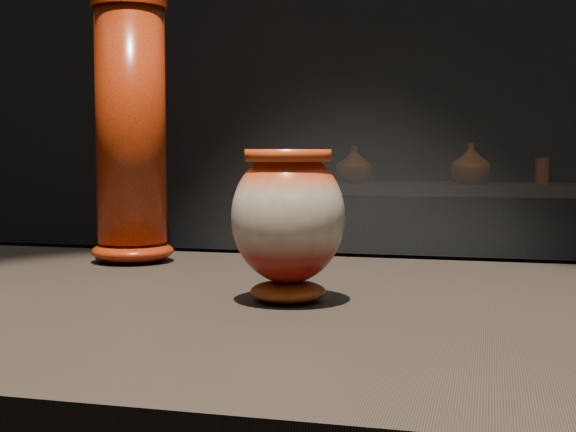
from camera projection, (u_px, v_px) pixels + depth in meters
The scene contains 6 objects.
main_vase at pixel (288, 219), 0.92m from camera, with size 0.17×0.17×0.18m.
tall_vase at pixel (131, 136), 1.25m from camera, with size 0.17×0.17×0.41m.
back_shelf at pixel (435, 234), 4.22m from camera, with size 2.00×0.60×0.90m.
back_vase_left at pixel (354, 164), 4.26m from camera, with size 0.19×0.19×0.20m, color #9F4717.
back_vase_mid at pixel (471, 164), 4.13m from camera, with size 0.20×0.20×0.21m, color maroon.
back_vase_right at pixel (542, 171), 4.09m from camera, with size 0.07×0.07×0.14m, color #9F4717.
Camera 1 is at (0.12, -0.89, 1.08)m, focal length 50.00 mm.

